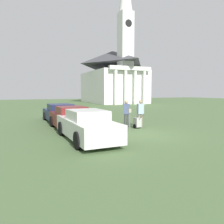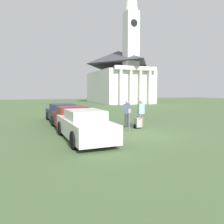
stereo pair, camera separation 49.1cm
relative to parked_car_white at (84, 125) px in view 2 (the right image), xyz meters
The scene contains 9 objects.
ground_plane 3.17m from the parked_car_white, ahead, with size 120.00×120.00×0.00m, color #4C663D.
parked_car_white is the anchor object (origin of this frame).
parked_car_maroon 3.34m from the parked_car_white, 90.00° to the left, with size 2.09×4.85×1.46m.
parked_car_navy 6.98m from the parked_car_white, 90.00° to the left, with size 2.15×5.34×1.41m.
parking_meter 3.30m from the parked_car_white, 21.56° to the left, with size 0.18×0.09×1.35m.
person_worker 4.52m from the parked_car_white, 36.74° to the left, with size 0.47×0.40×1.80m.
person_supervisor 5.12m from the parked_car_white, 27.97° to the left, with size 0.42×0.24×1.81m.
equipment_cart 4.53m from the parked_car_white, 26.28° to the left, with size 0.48×0.99×1.00m.
church 37.03m from the parked_car_white, 64.02° to the left, with size 10.04×16.40×25.92m.
Camera 2 is at (-5.69, -10.48, 2.38)m, focal length 35.00 mm.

